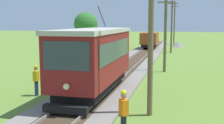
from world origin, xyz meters
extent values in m
cube|color=maroon|center=(0.00, 13.77, 2.30)|extent=(2.50, 8.00, 2.60)
cube|color=#B2ADA3|center=(0.00, 13.77, 3.71)|extent=(2.60, 8.32, 0.22)
cube|color=black|center=(0.00, 13.77, 0.72)|extent=(2.10, 7.04, 0.44)
cube|color=#2D3842|center=(0.00, 9.75, 2.77)|extent=(2.10, 0.03, 1.25)
cube|color=#2D3842|center=(1.26, 13.77, 2.66)|extent=(0.02, 6.72, 1.04)
sphere|color=#F4EAB2|center=(0.00, 9.71, 1.45)|extent=(0.28, 0.28, 0.28)
cylinder|color=black|center=(0.00, 15.37, 4.52)|extent=(0.05, 1.67, 1.19)
cube|color=black|center=(0.00, 9.57, 0.50)|extent=(2.00, 0.36, 0.32)
cylinder|color=black|center=(0.00, 11.53, 0.72)|extent=(1.54, 0.80, 0.80)
cylinder|color=black|center=(0.00, 16.01, 0.72)|extent=(1.54, 0.80, 0.80)
cube|color=#93471E|center=(0.00, 42.50, 1.78)|extent=(2.40, 5.20, 1.70)
cube|color=black|center=(0.00, 42.50, 0.70)|extent=(2.02, 4.78, 0.38)
cylinder|color=black|center=(0.00, 40.94, 0.70)|extent=(1.54, 0.76, 0.76)
cylinder|color=black|center=(0.00, 44.06, 0.70)|extent=(1.54, 0.76, 0.76)
cylinder|color=brown|center=(3.42, 11.00, 4.06)|extent=(0.24, 0.49, 8.13)
cylinder|color=brown|center=(3.42, 22.71, 3.31)|extent=(0.24, 0.49, 6.62)
cube|color=brown|center=(3.42, 22.71, 5.83)|extent=(1.40, 0.10, 0.10)
cylinder|color=silver|center=(2.87, 22.71, 5.93)|extent=(0.08, 0.08, 0.10)
cylinder|color=silver|center=(3.97, 22.71, 5.93)|extent=(0.08, 0.08, 0.10)
cylinder|color=brown|center=(3.42, 38.64, 3.82)|extent=(0.24, 0.54, 7.65)
cube|color=brown|center=(3.42, 38.64, 6.73)|extent=(1.40, 0.10, 0.10)
cylinder|color=silver|center=(2.87, 38.64, 6.83)|extent=(0.08, 0.08, 0.10)
cylinder|color=silver|center=(3.97, 38.64, 6.83)|extent=(0.08, 0.08, 0.10)
cylinder|color=brown|center=(3.42, 53.80, 4.06)|extent=(0.24, 0.53, 8.12)
cube|color=brown|center=(3.42, 53.80, 7.14)|extent=(1.40, 0.10, 0.10)
cylinder|color=silver|center=(2.87, 53.80, 7.24)|extent=(0.08, 0.08, 0.10)
cylinder|color=silver|center=(3.97, 53.80, 7.24)|extent=(0.08, 0.08, 0.10)
cone|color=gray|center=(4.19, 48.36, 0.47)|extent=(2.42, 2.42, 0.94)
cube|color=orange|center=(2.77, 8.37, 1.15)|extent=(0.41, 0.45, 0.58)
sphere|color=#936B51|center=(2.77, 8.37, 1.58)|extent=(0.22, 0.22, 0.22)
sphere|color=yellow|center=(2.77, 8.37, 1.68)|extent=(0.21, 0.21, 0.21)
cylinder|color=navy|center=(-3.26, 12.97, 0.43)|extent=(0.15, 0.15, 0.86)
cylinder|color=navy|center=(-3.27, 13.13, 0.43)|extent=(0.15, 0.15, 0.86)
cube|color=yellow|center=(-3.26, 13.05, 1.15)|extent=(0.26, 0.39, 0.58)
sphere|color=#936B51|center=(-3.26, 13.05, 1.58)|extent=(0.22, 0.22, 0.22)
sphere|color=yellow|center=(-3.26, 13.05, 1.68)|extent=(0.21, 0.21, 0.21)
cylinder|color=#4C3823|center=(-8.49, 37.09, 1.34)|extent=(0.32, 0.32, 2.68)
sphere|color=#2D6B28|center=(-8.49, 37.09, 3.95)|extent=(3.37, 3.37, 3.37)
camera|label=1|loc=(4.69, -1.29, 4.17)|focal=45.29mm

